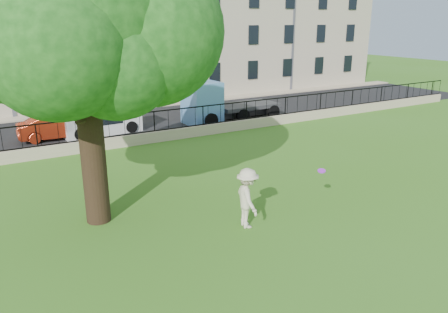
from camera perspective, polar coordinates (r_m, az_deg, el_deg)
ground at (r=14.58m, az=9.10°, el=-9.03°), size 120.00×120.00×0.00m
retaining_wall at (r=24.32m, az=-9.00°, el=2.58°), size 50.00×0.40×0.60m
iron_railing at (r=24.12m, az=-9.09°, el=4.54°), size 50.00×0.05×1.13m
street at (r=28.70m, az=-12.47°, el=4.05°), size 60.00×9.00×0.01m
sidewalk at (r=33.58m, az=-15.30°, el=5.85°), size 60.00×1.40×0.12m
building_row at (r=38.47m, az=-18.55°, el=17.28°), size 56.40×10.40×13.80m
tree at (r=14.03m, az=-18.96°, el=17.61°), size 8.12×6.32×10.08m
man at (r=14.03m, az=3.08°, el=-5.46°), size 0.99×1.41×1.98m
frisbee at (r=14.95m, az=12.63°, el=-1.83°), size 0.30×0.31×0.12m
red_sedan at (r=26.30m, az=-20.99°, el=3.62°), size 4.20×1.58×1.37m
white_van at (r=26.74m, az=-15.78°, el=4.89°), size 4.58×2.06×1.88m
blue_truck at (r=29.23m, az=0.94°, el=7.40°), size 6.55×2.55×2.71m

